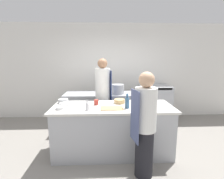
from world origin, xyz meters
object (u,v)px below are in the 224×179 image
(bottle_wine, at_px, (127,103))
(stockpot, at_px, (118,89))
(bowl_prep_small, at_px, (61,108))
(bowl_wooden_salad, at_px, (65,104))
(bowl_ceramic_blue, at_px, (63,101))
(chef_at_prep_near, at_px, (145,125))
(bottle_olive_oil, at_px, (147,96))
(oven_range, at_px, (155,103))
(cup, at_px, (96,102))
(bottle_vinegar, at_px, (87,106))
(bowl_mixing_large, at_px, (119,101))
(chef_at_stove, at_px, (103,98))

(bottle_wine, height_order, stockpot, bottle_wine)
(bowl_prep_small, relative_size, bowl_wooden_salad, 0.81)
(bowl_ceramic_blue, bearing_deg, bowl_prep_small, -83.58)
(chef_at_prep_near, height_order, bottle_olive_oil, chef_at_prep_near)
(oven_range, height_order, stockpot, stockpot)
(bowl_ceramic_blue, relative_size, cup, 2.01)
(oven_range, distance_m, bowl_prep_small, 2.96)
(cup, bearing_deg, bowl_ceramic_blue, 166.51)
(bottle_vinegar, xyz_separation_m, bowl_prep_small, (-0.48, 0.09, -0.05))
(bottle_olive_oil, bearing_deg, bowl_wooden_salad, -173.57)
(oven_range, height_order, bottle_olive_oil, bottle_olive_oil)
(bottle_vinegar, bearing_deg, stockpot, 65.25)
(bowl_mixing_large, height_order, cup, cup)
(chef_at_prep_near, distance_m, bottle_vinegar, 1.03)
(bowl_mixing_large, xyz_separation_m, bowl_prep_small, (-1.07, -0.36, -0.01))
(bottle_olive_oil, relative_size, bottle_vinegar, 1.74)
(bottle_vinegar, relative_size, bowl_prep_small, 1.10)
(bottle_olive_oil, bearing_deg, chef_at_stove, 149.76)
(bottle_vinegar, bearing_deg, bottle_olive_oil, 23.11)
(bottle_olive_oil, bearing_deg, bottle_vinegar, -156.89)
(chef_at_prep_near, relative_size, bottle_vinegar, 9.03)
(bottle_wine, xyz_separation_m, bowl_prep_small, (-1.18, -0.01, -0.08))
(bowl_ceramic_blue, bearing_deg, bottle_olive_oil, -0.73)
(chef_at_stove, bearing_deg, chef_at_prep_near, 14.41)
(bottle_vinegar, relative_size, stockpot, 0.58)
(chef_at_prep_near, distance_m, cup, 1.13)
(bowl_prep_small, bearing_deg, bowl_wooden_salad, 82.65)
(bottle_olive_oil, bearing_deg, cup, -172.23)
(bottle_olive_oil, xyz_separation_m, bowl_ceramic_blue, (-1.67, 0.02, -0.08))
(oven_range, relative_size, chef_at_stove, 0.57)
(chef_at_prep_near, xyz_separation_m, cup, (-0.76, 0.82, 0.15))
(bowl_prep_small, xyz_separation_m, bowl_wooden_salad, (0.03, 0.22, 0.00))
(stockpot, bearing_deg, cup, -115.91)
(oven_range, distance_m, cup, 2.34)
(bowl_mixing_large, bearing_deg, bottle_vinegar, -142.83)
(bowl_mixing_large, bearing_deg, chef_at_stove, 120.93)
(bottle_olive_oil, xyz_separation_m, bowl_prep_small, (-1.63, -0.40, -0.10))
(bowl_prep_small, bearing_deg, bowl_mixing_large, 18.53)
(bowl_mixing_large, xyz_separation_m, bowl_ceramic_blue, (-1.12, 0.06, 0.00))
(bottle_vinegar, height_order, bowl_ceramic_blue, bottle_vinegar)
(oven_range, relative_size, bowl_ceramic_blue, 5.19)
(bowl_ceramic_blue, xyz_separation_m, bowl_wooden_salad, (0.08, -0.20, -0.01))
(bottle_vinegar, height_order, bottle_wine, bottle_wine)
(bowl_ceramic_blue, bearing_deg, chef_at_prep_near, -34.54)
(bottle_wine, relative_size, bowl_wooden_salad, 1.31)
(oven_range, xyz_separation_m, chef_at_stove, (-1.50, -0.97, 0.40))
(bowl_wooden_salad, xyz_separation_m, stockpot, (1.08, 1.06, 0.09))
(bottle_vinegar, bearing_deg, bowl_ceramic_blue, 135.88)
(bottle_olive_oil, height_order, bottle_vinegar, bottle_olive_oil)
(bowl_wooden_salad, bearing_deg, bottle_wine, -10.40)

